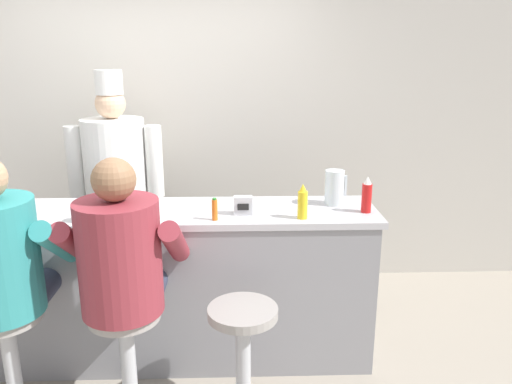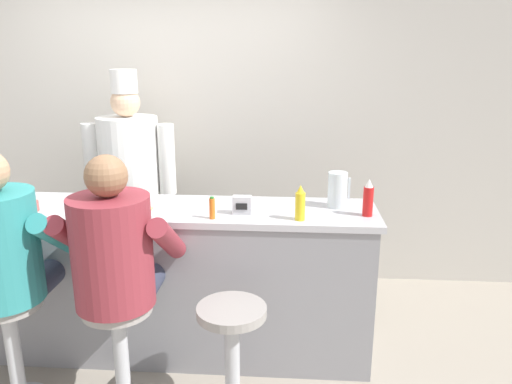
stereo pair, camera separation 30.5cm
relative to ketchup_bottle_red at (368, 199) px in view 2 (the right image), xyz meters
name	(u,v)px [view 2 (the right image)]	position (x,y,z in m)	size (l,w,h in m)	color
ground_plane	(133,372)	(-1.44, -0.21, -1.12)	(20.00, 20.00, 0.00)	#9E9384
wall_back	(177,126)	(-1.44, 1.32, 0.23)	(10.00, 0.06, 2.70)	beige
diner_counter	(141,279)	(-1.44, 0.08, -0.61)	(3.05, 0.57, 1.02)	gray
ketchup_bottle_red	(368,199)	(0.00, 0.00, 0.00)	(0.06, 0.06, 0.23)	red
mustard_bottle_yellow	(300,204)	(-0.40, -0.11, -0.01)	(0.06, 0.06, 0.21)	yellow
hot_sauce_bottle_orange	(212,208)	(-0.92, -0.12, -0.04)	(0.03, 0.03, 0.13)	orange
water_pitcher_clear	(338,190)	(-0.17, 0.17, 0.01)	(0.14, 0.12, 0.22)	silver
breakfast_plate	(144,211)	(-1.35, -0.05, -0.09)	(0.24, 0.24, 0.05)	white
cereal_bowl	(27,207)	(-2.08, -0.06, -0.08)	(0.14, 0.14, 0.06)	#B24C47
coffee_mug_white	(86,208)	(-1.68, -0.13, -0.06)	(0.13, 0.08, 0.09)	white
napkin_dispenser_chrome	(242,205)	(-0.75, -0.02, -0.05)	(0.11, 0.07, 0.11)	silver
diner_seated_teal	(3,254)	(-2.00, -0.49, -0.21)	(0.65, 0.64, 1.49)	#B2B5BA
diner_seated_maroon	(116,258)	(-1.38, -0.49, -0.21)	(0.64, 0.63, 1.48)	#B2B5BA
empty_stool_round	(232,344)	(-0.76, -0.53, -0.68)	(0.38, 0.38, 0.66)	#B2B5BA
cook_in_whites_near	(131,178)	(-1.71, 0.82, -0.11)	(0.72, 0.46, 1.84)	#232328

